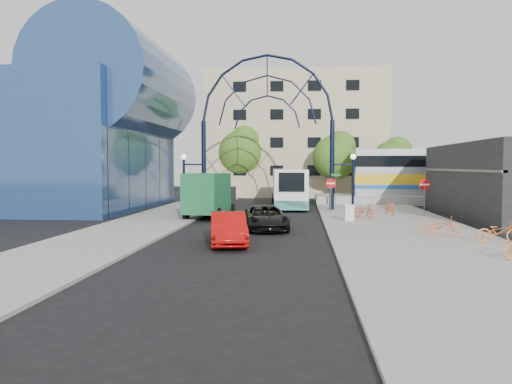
# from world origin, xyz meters

# --- Properties ---
(ground) EXTENTS (120.00, 120.00, 0.00)m
(ground) POSITION_xyz_m (0.00, 0.00, 0.00)
(ground) COLOR black
(ground) RESTS_ON ground
(sidewalk_east) EXTENTS (8.00, 56.00, 0.12)m
(sidewalk_east) POSITION_xyz_m (8.00, 4.00, 0.06)
(sidewalk_east) COLOR gray
(sidewalk_east) RESTS_ON ground
(plaza_west) EXTENTS (5.00, 50.00, 0.12)m
(plaza_west) POSITION_xyz_m (-6.50, 6.00, 0.06)
(plaza_west) COLOR gray
(plaza_west) RESTS_ON ground
(gateway_arch) EXTENTS (13.64, 0.44, 12.10)m
(gateway_arch) POSITION_xyz_m (0.00, 14.00, 8.56)
(gateway_arch) COLOR black
(gateway_arch) RESTS_ON ground
(stop_sign) EXTENTS (0.80, 0.07, 2.50)m
(stop_sign) POSITION_xyz_m (4.80, 12.00, 1.99)
(stop_sign) COLOR slate
(stop_sign) RESTS_ON sidewalk_east
(do_not_enter_sign) EXTENTS (0.76, 0.07, 2.48)m
(do_not_enter_sign) POSITION_xyz_m (11.00, 10.00, 1.98)
(do_not_enter_sign) COLOR slate
(do_not_enter_sign) RESTS_ON sidewalk_east
(street_name_sign) EXTENTS (0.70, 0.70, 2.80)m
(street_name_sign) POSITION_xyz_m (5.20, 12.60, 2.13)
(street_name_sign) COLOR slate
(street_name_sign) RESTS_ON sidewalk_east
(sandwich_board) EXTENTS (0.55, 0.61, 0.99)m
(sandwich_board) POSITION_xyz_m (5.60, 5.98, 0.74)
(sandwich_board) COLOR white
(sandwich_board) RESTS_ON sidewalk_east
(transit_hall) EXTENTS (16.50, 18.00, 14.50)m
(transit_hall) POSITION_xyz_m (-15.30, 15.00, 6.70)
(transit_hall) COLOR navy
(transit_hall) RESTS_ON ground
(commercial_block_east) EXTENTS (6.00, 16.00, 5.00)m
(commercial_block_east) POSITION_xyz_m (16.00, 10.00, 2.50)
(commercial_block_east) COLOR black
(commercial_block_east) RESTS_ON ground
(apartment_block) EXTENTS (20.00, 12.10, 14.00)m
(apartment_block) POSITION_xyz_m (2.00, 34.97, 7.00)
(apartment_block) COLOR #C0B285
(apartment_block) RESTS_ON ground
(train_platform) EXTENTS (32.00, 5.00, 0.80)m
(train_platform) POSITION_xyz_m (20.00, 22.00, 0.40)
(train_platform) COLOR gray
(train_platform) RESTS_ON ground
(train_car) EXTENTS (25.10, 3.05, 4.20)m
(train_car) POSITION_xyz_m (20.00, 22.00, 2.90)
(train_car) COLOR #B7B7BC
(train_car) RESTS_ON train_platform
(tree_north_a) EXTENTS (4.48, 4.48, 7.00)m
(tree_north_a) POSITION_xyz_m (6.12, 25.93, 4.61)
(tree_north_a) COLOR #382314
(tree_north_a) RESTS_ON ground
(tree_north_b) EXTENTS (5.12, 5.12, 8.00)m
(tree_north_b) POSITION_xyz_m (-3.88, 29.93, 5.27)
(tree_north_b) COLOR #382314
(tree_north_b) RESTS_ON ground
(tree_north_c) EXTENTS (4.16, 4.16, 6.50)m
(tree_north_c) POSITION_xyz_m (12.12, 27.93, 4.28)
(tree_north_c) COLOR #382314
(tree_north_c) RESTS_ON ground
(city_bus) EXTENTS (3.38, 11.80, 3.20)m
(city_bus) POSITION_xyz_m (1.56, 17.99, 1.67)
(city_bus) COLOR white
(city_bus) RESTS_ON ground
(green_truck) EXTENTS (2.77, 6.13, 3.00)m
(green_truck) POSITION_xyz_m (-3.41, 8.17, 1.50)
(green_truck) COLOR black
(green_truck) RESTS_ON ground
(black_suv) EXTENTS (2.99, 5.14, 1.34)m
(black_suv) POSITION_xyz_m (0.74, 2.24, 0.67)
(black_suv) COLOR black
(black_suv) RESTS_ON ground
(red_sedan) EXTENTS (2.31, 4.58, 1.44)m
(red_sedan) POSITION_xyz_m (-0.54, -3.02, 0.72)
(red_sedan) COLOR #AE0B0A
(red_sedan) RESTS_ON ground
(bike_near_a) EXTENTS (1.61, 1.89, 0.98)m
(bike_near_a) POSITION_xyz_m (6.73, 8.04, 0.61)
(bike_near_a) COLOR #CD4129
(bike_near_a) RESTS_ON sidewalk_east
(bike_near_b) EXTENTS (0.84, 1.56, 0.90)m
(bike_near_b) POSITION_xyz_m (8.72, 10.12, 0.57)
(bike_near_b) COLOR orange
(bike_near_b) RESTS_ON sidewalk_east
(bike_far_a) EXTENTS (1.92, 1.04, 0.96)m
(bike_far_a) POSITION_xyz_m (9.33, -0.22, 0.60)
(bike_far_a) COLOR #E65B2E
(bike_far_a) RESTS_ON sidewalk_east
(bike_far_c) EXTENTS (1.90, 0.67, 1.00)m
(bike_far_c) POSITION_xyz_m (11.28, -2.17, 0.62)
(bike_far_c) COLOR orange
(bike_far_c) RESTS_ON sidewalk_east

